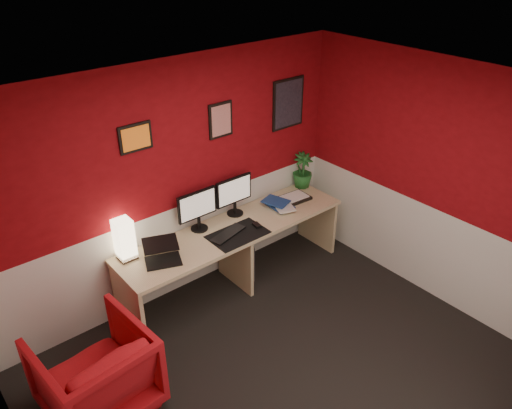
# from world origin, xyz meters

# --- Properties ---
(ground) EXTENTS (4.00, 3.50, 0.01)m
(ground) POSITION_xyz_m (0.00, 0.00, 0.00)
(ground) COLOR black
(ground) RESTS_ON ground
(ceiling) EXTENTS (4.00, 3.50, 0.01)m
(ceiling) POSITION_xyz_m (0.00, 0.00, 2.50)
(ceiling) COLOR white
(ceiling) RESTS_ON ground
(wall_back) EXTENTS (4.00, 0.01, 2.50)m
(wall_back) POSITION_xyz_m (0.00, 1.75, 1.25)
(wall_back) COLOR maroon
(wall_back) RESTS_ON ground
(wall_right) EXTENTS (0.01, 3.50, 2.50)m
(wall_right) POSITION_xyz_m (2.00, 0.00, 1.25)
(wall_right) COLOR maroon
(wall_right) RESTS_ON ground
(wainscot_back) EXTENTS (4.00, 0.01, 1.00)m
(wainscot_back) POSITION_xyz_m (0.00, 1.75, 0.50)
(wainscot_back) COLOR silver
(wainscot_back) RESTS_ON ground
(wainscot_right) EXTENTS (0.01, 3.50, 1.00)m
(wainscot_right) POSITION_xyz_m (2.00, 0.00, 0.50)
(wainscot_right) COLOR silver
(wainscot_right) RESTS_ON ground
(desk) EXTENTS (2.60, 0.65, 0.73)m
(desk) POSITION_xyz_m (0.47, 1.41, 0.36)
(desk) COLOR tan
(desk) RESTS_ON ground
(shoji_lamp) EXTENTS (0.16, 0.16, 0.40)m
(shoji_lamp) POSITION_xyz_m (-0.65, 1.63, 0.93)
(shoji_lamp) COLOR #FFE5B2
(shoji_lamp) RESTS_ON desk
(laptop) EXTENTS (0.39, 0.34, 0.22)m
(laptop) POSITION_xyz_m (-0.42, 1.35, 0.84)
(laptop) COLOR black
(laptop) RESTS_ON desk
(monitor_left) EXTENTS (0.45, 0.06, 0.58)m
(monitor_left) POSITION_xyz_m (0.17, 1.62, 1.02)
(monitor_left) COLOR black
(monitor_left) RESTS_ON desk
(monitor_right) EXTENTS (0.45, 0.06, 0.58)m
(monitor_right) POSITION_xyz_m (0.65, 1.63, 1.02)
(monitor_right) COLOR black
(monitor_right) RESTS_ON desk
(desk_mat) EXTENTS (0.60, 0.38, 0.01)m
(desk_mat) POSITION_xyz_m (0.42, 1.27, 0.73)
(desk_mat) COLOR black
(desk_mat) RESTS_ON desk
(keyboard) EXTENTS (0.44, 0.24, 0.02)m
(keyboard) POSITION_xyz_m (0.33, 1.33, 0.74)
(keyboard) COLOR black
(keyboard) RESTS_ON desk_mat
(mouse) EXTENTS (0.08, 0.11, 0.03)m
(mouse) POSITION_xyz_m (0.66, 1.27, 0.75)
(mouse) COLOR black
(mouse) RESTS_ON desk_mat
(book_bottom) EXTENTS (0.24, 0.31, 0.03)m
(book_bottom) POSITION_xyz_m (1.02, 1.43, 0.74)
(book_bottom) COLOR navy
(book_bottom) RESTS_ON desk
(book_middle) EXTENTS (0.28, 0.32, 0.02)m
(book_middle) POSITION_xyz_m (1.04, 1.39, 0.77)
(book_middle) COLOR silver
(book_middle) RESTS_ON book_bottom
(book_top) EXTENTS (0.28, 0.33, 0.03)m
(book_top) POSITION_xyz_m (1.00, 1.43, 0.79)
(book_top) COLOR navy
(book_top) RESTS_ON book_middle
(zen_tray) EXTENTS (0.37, 0.27, 0.03)m
(zen_tray) POSITION_xyz_m (1.38, 1.45, 0.74)
(zen_tray) COLOR black
(zen_tray) RESTS_ON desk
(potted_plant) EXTENTS (0.28, 0.28, 0.43)m
(potted_plant) POSITION_xyz_m (1.68, 1.64, 0.94)
(potted_plant) COLOR #19591E
(potted_plant) RESTS_ON desk
(pc_tower) EXTENTS (0.22, 0.46, 0.45)m
(pc_tower) POSITION_xyz_m (0.57, 1.52, 0.23)
(pc_tower) COLOR #99999E
(pc_tower) RESTS_ON ground
(armchair) EXTENTS (0.88, 0.90, 0.76)m
(armchair) POSITION_xyz_m (-1.38, 0.83, 0.38)
(armchair) COLOR red
(armchair) RESTS_ON ground
(art_left) EXTENTS (0.32, 0.02, 0.26)m
(art_left) POSITION_xyz_m (-0.36, 1.74, 1.85)
(art_left) COLOR orange
(art_left) RESTS_ON wall_back
(art_center) EXTENTS (0.28, 0.02, 0.36)m
(art_center) POSITION_xyz_m (0.58, 1.74, 1.80)
(art_center) COLOR red
(art_center) RESTS_ON wall_back
(art_right) EXTENTS (0.44, 0.02, 0.56)m
(art_right) POSITION_xyz_m (1.50, 1.74, 1.78)
(art_right) COLOR black
(art_right) RESTS_ON wall_back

